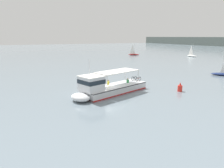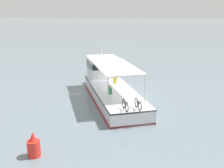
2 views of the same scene
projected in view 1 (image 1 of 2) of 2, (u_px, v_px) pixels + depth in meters
The scene contains 6 objects.
ground_plane at pixel (103, 93), 30.28m from camera, with size 400.00×400.00×0.00m, color slate.
ferry_main at pixel (107, 88), 29.44m from camera, with size 6.85×13.04×5.32m.
sailboat_mid_channel at pixel (224, 73), 43.77m from camera, with size 4.69×3.98×5.40m.
sailboat_far_left at pixel (192, 55), 85.48m from camera, with size 4.84×1.56×5.40m.
sailboat_near_starboard at pixel (134, 54), 91.85m from camera, with size 4.05×4.65×5.40m.
channel_buoy at pixel (180, 88), 31.31m from camera, with size 0.70×0.70×1.40m.
Camera 1 is at (26.84, -11.53, 8.17)m, focal length 33.01 mm.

